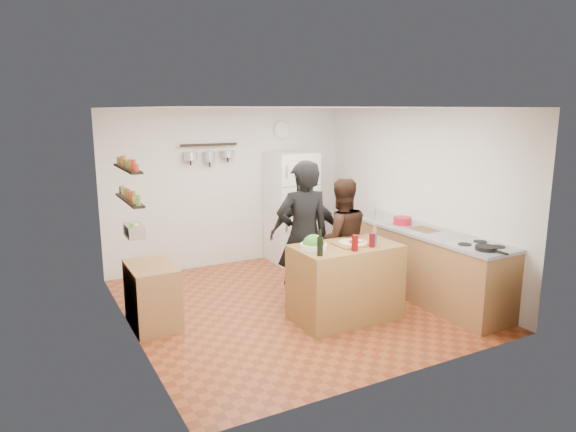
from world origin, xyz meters
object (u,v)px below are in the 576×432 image
prep_island (345,282)px  pepper_mill (375,233)px  wall_clock (282,130)px  salad_bowl (314,246)px  counter_run (422,263)px  salt_canister (373,239)px  person_left (303,236)px  skillet (486,248)px  fridge (291,207)px  side_table (152,295)px  red_bowl (402,221)px  person_back (305,235)px  wine_bottle (320,247)px  person_center (341,240)px

prep_island → pepper_mill: size_ratio=7.39×
prep_island → wall_clock: wall_clock is taller
salad_bowl → counter_run: bearing=3.4°
salad_bowl → salt_canister: 0.74m
person_left → wall_clock: bearing=-102.3°
wall_clock → skillet: bearing=-80.1°
fridge → side_table: 3.15m
red_bowl → side_table: red_bowl is taller
person_back → side_table: person_back is taller
prep_island → fridge: (0.60, 2.45, 0.45)m
wall_clock → salt_canister: bearing=-95.9°
pepper_mill → side_table: size_ratio=0.21×
pepper_mill → wine_bottle: bearing=-164.1°
salad_bowl → red_bowl: 1.79m
person_center → counter_run: 1.18m
counter_run → side_table: size_ratio=3.29×
prep_island → wine_bottle: bearing=-156.3°
wine_bottle → red_bowl: (1.80, 0.75, -0.04)m
pepper_mill → wall_clock: (0.15, 2.73, 1.16)m
wall_clock → side_table: bearing=-145.0°
salad_bowl → person_back: 1.05m
wine_bottle → salad_bowl: bearing=73.5°
skillet → wall_clock: 3.98m
wine_bottle → pepper_mill: bearing=15.9°
red_bowl → person_left: bearing=-179.7°
counter_run → person_center: bearing=159.0°
person_back → fridge: fridge is taller
pepper_mill → salad_bowl: bearing=180.0°
person_back → person_center: bearing=143.6°
fridge → salad_bowl: bearing=-113.0°
pepper_mill → counter_run: 1.06m
prep_island → counter_run: size_ratio=0.48×
fridge → prep_island: bearing=-103.8°
red_bowl → fridge: bearing=110.0°
salad_bowl → counter_run: size_ratio=0.12×
prep_island → salad_bowl: bearing=173.2°
wine_bottle → red_bowl: wine_bottle is taller
counter_run → wall_clock: bearing=105.9°
salt_canister → person_left: bearing=132.7°
red_bowl → salt_canister: bearing=-147.1°
salad_bowl → skillet: size_ratio=1.25×
salad_bowl → person_center: person_center is taller
prep_island → wall_clock: size_ratio=4.17×
prep_island → person_center: (0.30, 0.56, 0.35)m
salad_bowl → person_left: 0.49m
wine_bottle → person_left: person_left is taller
counter_run → skillet: skillet is taller
pepper_mill → fridge: bearing=86.4°
prep_island → skillet: bearing=-37.2°
side_table → fridge: bearing=30.0°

